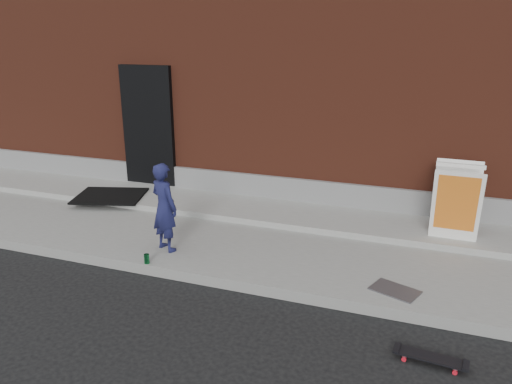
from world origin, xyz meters
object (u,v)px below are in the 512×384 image
at_px(pizza_sign, 456,201).
at_px(soda_can, 147,259).
at_px(child, 164,207).
at_px(skateboard, 430,358).

xyz_separation_m(pizza_sign, soda_can, (-3.84, -2.12, -0.58)).
height_order(child, pizza_sign, child).
bearing_deg(skateboard, soda_can, 168.86).
xyz_separation_m(child, pizza_sign, (3.82, 1.62, 0.01)).
bearing_deg(child, skateboard, -175.10).
distance_m(child, pizza_sign, 4.15).
distance_m(skateboard, pizza_sign, 2.94).
bearing_deg(skateboard, child, 161.46).
bearing_deg(child, pizza_sign, -133.56).
relative_size(child, pizza_sign, 1.16).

